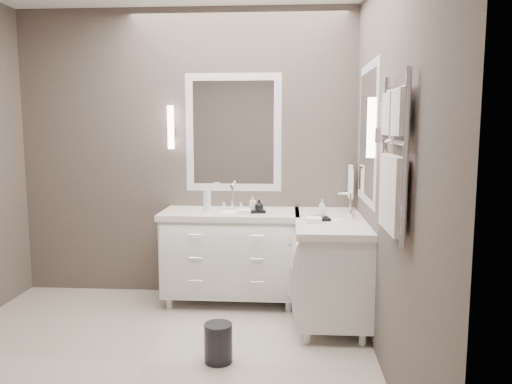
# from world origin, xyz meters

# --- Properties ---
(floor) EXTENTS (3.20, 3.00, 0.01)m
(floor) POSITION_xyz_m (0.00, 0.00, -0.01)
(floor) COLOR beige
(floor) RESTS_ON ground
(wall_back) EXTENTS (3.20, 0.01, 2.70)m
(wall_back) POSITION_xyz_m (0.00, 1.50, 1.35)
(wall_back) COLOR #504640
(wall_back) RESTS_ON floor
(wall_front) EXTENTS (3.20, 0.01, 2.70)m
(wall_front) POSITION_xyz_m (0.00, -1.50, 1.35)
(wall_front) COLOR #504640
(wall_front) RESTS_ON floor
(wall_right) EXTENTS (0.01, 3.00, 2.70)m
(wall_right) POSITION_xyz_m (1.60, 0.00, 1.35)
(wall_right) COLOR #504640
(wall_right) RESTS_ON floor
(vanity_back) EXTENTS (1.24, 0.59, 0.97)m
(vanity_back) POSITION_xyz_m (0.45, 1.23, 0.49)
(vanity_back) COLOR white
(vanity_back) RESTS_ON floor
(vanity_right) EXTENTS (0.59, 1.24, 0.97)m
(vanity_right) POSITION_xyz_m (1.33, 0.90, 0.49)
(vanity_right) COLOR white
(vanity_right) RESTS_ON floor
(mirror_back) EXTENTS (0.90, 0.02, 1.10)m
(mirror_back) POSITION_xyz_m (0.45, 1.49, 1.55)
(mirror_back) COLOR white
(mirror_back) RESTS_ON wall_back
(mirror_right) EXTENTS (0.02, 0.90, 1.10)m
(mirror_right) POSITION_xyz_m (1.59, 0.80, 1.55)
(mirror_right) COLOR white
(mirror_right) RESTS_ON wall_right
(sconce_back) EXTENTS (0.06, 0.06, 0.40)m
(sconce_back) POSITION_xyz_m (-0.13, 1.43, 1.59)
(sconce_back) COLOR white
(sconce_back) RESTS_ON wall_back
(sconce_right) EXTENTS (0.06, 0.06, 0.40)m
(sconce_right) POSITION_xyz_m (1.53, 0.22, 1.59)
(sconce_right) COLOR white
(sconce_right) RESTS_ON wall_right
(towel_bar_corner) EXTENTS (0.03, 0.22, 0.30)m
(towel_bar_corner) POSITION_xyz_m (1.54, 1.36, 1.12)
(towel_bar_corner) COLOR white
(towel_bar_corner) RESTS_ON wall_right
(towel_ladder) EXTENTS (0.06, 0.58, 0.90)m
(towel_ladder) POSITION_xyz_m (1.55, -0.40, 1.39)
(towel_ladder) COLOR white
(towel_ladder) RESTS_ON wall_right
(waste_bin) EXTENTS (0.25, 0.25, 0.27)m
(waste_bin) POSITION_xyz_m (0.50, 0.04, 0.14)
(waste_bin) COLOR black
(waste_bin) RESTS_ON floor
(amenity_tray_back) EXTENTS (0.18, 0.15, 0.02)m
(amenity_tray_back) POSITION_xyz_m (0.68, 1.16, 0.86)
(amenity_tray_back) COLOR black
(amenity_tray_back) RESTS_ON vanity_back
(amenity_tray_right) EXTENTS (0.14, 0.17, 0.02)m
(amenity_tray_right) POSITION_xyz_m (1.25, 0.85, 0.86)
(amenity_tray_right) COLOR black
(amenity_tray_right) RESTS_ON vanity_right
(water_bottle) EXTENTS (0.07, 0.07, 0.20)m
(water_bottle) POSITION_xyz_m (0.24, 1.18, 0.95)
(water_bottle) COLOR silver
(water_bottle) RESTS_ON vanity_back
(soap_bottle_a) EXTENTS (0.06, 0.06, 0.12)m
(soap_bottle_a) POSITION_xyz_m (0.65, 1.18, 0.93)
(soap_bottle_a) COLOR white
(soap_bottle_a) RESTS_ON amenity_tray_back
(soap_bottle_b) EXTENTS (0.10, 0.10, 0.10)m
(soap_bottle_b) POSITION_xyz_m (0.71, 1.13, 0.92)
(soap_bottle_b) COLOR black
(soap_bottle_b) RESTS_ON amenity_tray_back
(soap_bottle_c) EXTENTS (0.07, 0.07, 0.15)m
(soap_bottle_c) POSITION_xyz_m (1.25, 0.85, 0.95)
(soap_bottle_c) COLOR white
(soap_bottle_c) RESTS_ON amenity_tray_right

